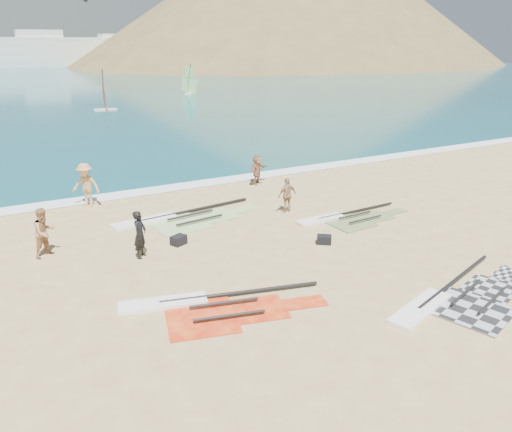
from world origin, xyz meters
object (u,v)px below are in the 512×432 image
gear_bag_near (179,240)px  rig_grey (456,300)px  rig_orange (346,219)px  rig_green (179,219)px  beachgoer_right (257,169)px  rig_red (207,307)px  beachgoer_back (287,195)px  beachgoer_left (45,232)px  person_wetsuit (140,234)px  beachgoer_mid (86,185)px  gear_bag_far (324,240)px

gear_bag_near → rig_grey: bearing=-55.1°
rig_orange → rig_grey: bearing=-105.3°
rig_green → rig_orange: 7.07m
rig_grey → beachgoer_right: (1.04, 13.80, 0.74)m
rig_red → gear_bag_near: 4.93m
rig_green → beachgoer_back: (4.57, -1.30, 0.73)m
beachgoer_left → person_wetsuit: bearing=-61.3°
rig_grey → beachgoer_mid: 16.16m
rig_orange → person_wetsuit: bearing=174.9°
rig_red → gear_bag_near: bearing=92.6°
gear_bag_far → beachgoer_mid: (-6.80, 8.84, 0.85)m
rig_green → beachgoer_mid: bearing=121.2°
gear_bag_near → beachgoer_mid: (-2.02, 6.30, 0.83)m
rig_grey → gear_bag_near: gear_bag_near is taller
beachgoer_left → beachgoer_back: size_ratio=1.12×
person_wetsuit → beachgoer_right: size_ratio=1.07×
beachgoer_mid → beachgoer_back: 9.09m
person_wetsuit → beachgoer_left: beachgoer_left is taller
beachgoer_right → person_wetsuit: bearing=-172.1°
gear_bag_near → person_wetsuit: person_wetsuit is taller
rig_orange → gear_bag_near: 7.22m
rig_grey → beachgoer_left: beachgoer_left is taller
rig_grey → rig_orange: 7.29m
gear_bag_far → gear_bag_near: bearing=152.0°
beachgoer_right → rig_orange: bearing=-114.9°
rig_red → beachgoer_right: 13.10m
gear_bag_far → beachgoer_right: (1.80, 8.38, 0.63)m
beachgoer_mid → beachgoer_right: size_ratio=1.28×
gear_bag_near → person_wetsuit: size_ratio=0.32×
beachgoer_mid → rig_grey: bearing=-23.2°
rig_green → rig_red: bearing=-111.6°
beachgoer_mid → beachgoer_back: bearing=4.9°
rig_orange → beachgoer_right: bearing=92.6°
gear_bag_near → gear_bag_far: size_ratio=1.02×
gear_bag_far → person_wetsuit: size_ratio=0.31×
gear_bag_far → beachgoer_right: 8.60m
gear_bag_far → beachgoer_back: (0.74, 3.76, 0.62)m
rig_orange → beachgoer_mid: beachgoer_mid is taller
gear_bag_near → person_wetsuit: (-1.54, -0.44, 0.67)m
beachgoer_left → beachgoer_mid: bearing=34.4°
beachgoer_back → rig_orange: bearing=123.9°
rig_red → beachgoer_right: beachgoer_right is taller
gear_bag_far → beachgoer_mid: bearing=127.6°
gear_bag_far → person_wetsuit: (-6.33, 2.10, 0.69)m
person_wetsuit → beachgoer_mid: (-0.48, 6.74, 0.16)m
beachgoer_left → beachgoer_back: (9.92, -0.06, -0.10)m
person_wetsuit → beachgoer_back: 7.26m
gear_bag_far → person_wetsuit: 6.70m
beachgoer_left → beachgoer_mid: 5.55m
beachgoer_right → rig_green: bearing=-179.3°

